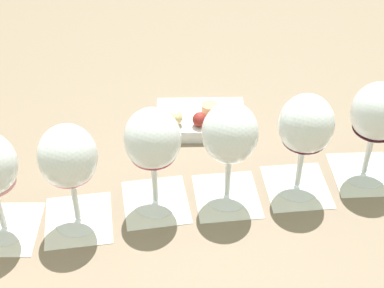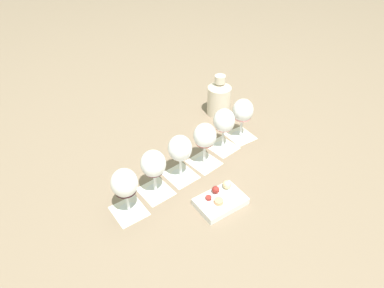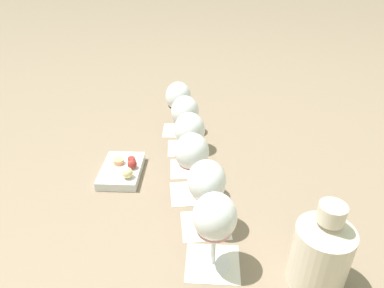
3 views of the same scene
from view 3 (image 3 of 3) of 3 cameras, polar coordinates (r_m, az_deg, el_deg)
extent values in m
plane|color=#7F6B56|center=(0.94, -0.07, -6.04)|extent=(8.00, 8.00, 0.00)
cube|color=silver|center=(0.73, 3.47, -19.22)|extent=(0.11, 0.12, 0.00)
cube|color=silver|center=(0.80, 2.26, -13.37)|extent=(0.13, 0.13, 0.00)
cube|color=silver|center=(0.89, -0.03, -8.16)|extent=(0.13, 0.13, 0.00)
cube|color=silver|center=(0.98, -0.39, -4.06)|extent=(0.12, 0.13, 0.00)
cube|color=silver|center=(1.08, -1.11, -0.60)|extent=(0.12, 0.13, 0.00)
cube|color=silver|center=(1.18, -2.17, 2.31)|extent=(0.12, 0.13, 0.00)
cylinder|color=white|center=(0.73, 3.47, -19.03)|extent=(0.07, 0.07, 0.01)
cylinder|color=white|center=(0.70, 3.59, -16.80)|extent=(0.01, 0.01, 0.08)
ellipsoid|color=white|center=(0.64, 3.82, -11.95)|extent=(0.08, 0.08, 0.10)
ellipsoid|color=pink|center=(0.66, 3.72, -13.99)|extent=(0.07, 0.07, 0.02)
cylinder|color=white|center=(0.80, 2.26, -13.18)|extent=(0.07, 0.07, 0.01)
cylinder|color=white|center=(0.77, 2.33, -10.94)|extent=(0.01, 0.01, 0.08)
ellipsoid|color=white|center=(0.72, 2.46, -6.19)|extent=(0.08, 0.08, 0.10)
ellipsoid|color=#CC525C|center=(0.74, 2.41, -7.80)|extent=(0.07, 0.07, 0.03)
cylinder|color=white|center=(0.89, -0.03, -7.98)|extent=(0.07, 0.07, 0.01)
cylinder|color=white|center=(0.86, -0.03, -5.80)|extent=(0.01, 0.01, 0.08)
ellipsoid|color=white|center=(0.82, -0.03, -1.30)|extent=(0.08, 0.08, 0.10)
ellipsoid|color=#A42E39|center=(0.83, -0.03, -2.91)|extent=(0.07, 0.07, 0.03)
cylinder|color=white|center=(0.98, -0.39, -3.89)|extent=(0.07, 0.07, 0.01)
cylinder|color=white|center=(0.96, -0.40, -1.82)|extent=(0.01, 0.01, 0.08)
ellipsoid|color=white|center=(0.92, -0.42, 2.41)|extent=(0.08, 0.08, 0.10)
ellipsoid|color=maroon|center=(0.93, -0.41, 1.16)|extent=(0.07, 0.07, 0.04)
cylinder|color=white|center=(1.08, -1.11, -0.43)|extent=(0.07, 0.07, 0.01)
cylinder|color=white|center=(1.05, -1.14, 1.52)|extent=(0.01, 0.01, 0.08)
ellipsoid|color=white|center=(1.02, -1.18, 5.45)|extent=(0.08, 0.08, 0.10)
ellipsoid|color=#3E0515|center=(1.03, -1.17, 4.09)|extent=(0.07, 0.07, 0.03)
cylinder|color=white|center=(1.18, -2.17, 2.47)|extent=(0.07, 0.07, 0.01)
cylinder|color=white|center=(1.16, -2.21, 4.30)|extent=(0.01, 0.01, 0.08)
ellipsoid|color=white|center=(1.12, -2.29, 7.95)|extent=(0.08, 0.08, 0.10)
ellipsoid|color=black|center=(1.14, -2.26, 6.50)|extent=(0.07, 0.07, 0.02)
cylinder|color=beige|center=(0.70, 20.51, -17.24)|extent=(0.10, 0.10, 0.13)
cone|color=beige|center=(0.64, 21.77, -12.54)|extent=(0.10, 0.10, 0.02)
cylinder|color=beige|center=(0.62, 22.27, -10.63)|extent=(0.05, 0.05, 0.03)
cube|color=silver|center=(0.97, -11.65, -4.36)|extent=(0.18, 0.13, 0.02)
cylinder|color=maroon|center=(0.99, -10.07, -2.51)|extent=(0.02, 0.02, 0.01)
sphere|color=beige|center=(0.91, -10.72, -4.76)|extent=(0.03, 0.03, 0.03)
cylinder|color=tan|center=(0.97, -12.27, -3.02)|extent=(0.03, 0.03, 0.01)
sphere|color=maroon|center=(0.95, -9.94, -3.31)|extent=(0.03, 0.03, 0.03)
camera|label=1|loc=(0.97, 49.23, 26.68)|focal=55.00mm
camera|label=2|loc=(1.54, -37.67, 36.49)|focal=32.00mm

